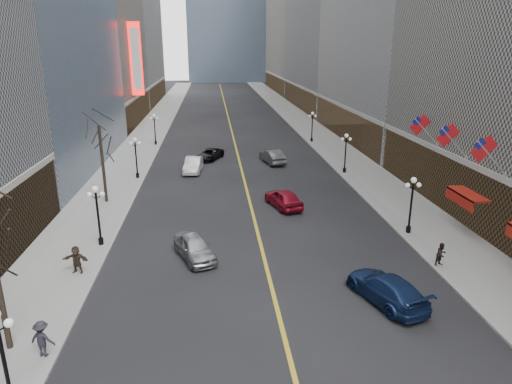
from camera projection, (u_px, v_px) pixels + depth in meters
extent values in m
cube|color=gray|center=(320.00, 137.00, 74.07)|extent=(6.00, 230.00, 0.15)
cube|color=gray|center=(145.00, 140.00, 71.51)|extent=(6.00, 230.00, 0.15)
cube|color=gold|center=(231.00, 128.00, 82.29)|extent=(0.25, 200.00, 0.02)
cube|color=#46392F|center=(500.00, 205.00, 34.85)|extent=(2.80, 41.00, 5.00)
cube|color=#46392F|center=(351.00, 123.00, 71.81)|extent=(2.80, 35.00, 5.00)
cube|color=gray|center=(358.00, 0.00, 102.32)|extent=(26.00, 40.00, 48.00)
cube|color=#46392F|center=(304.00, 97.00, 107.81)|extent=(2.80, 39.00, 5.00)
cube|color=#46392F|center=(278.00, 83.00, 148.56)|extent=(2.80, 45.00, 5.00)
cube|color=#46392F|center=(132.00, 110.00, 86.44)|extent=(2.80, 29.00, 5.00)
cube|color=#46392F|center=(153.00, 92.00, 118.66)|extent=(2.80, 37.00, 5.00)
cylinder|color=black|center=(408.00, 229.00, 35.87)|extent=(0.36, 0.36, 0.50)
cylinder|color=black|center=(411.00, 208.00, 35.33)|extent=(0.16, 0.16, 4.00)
sphere|color=white|center=(414.00, 180.00, 34.63)|extent=(0.44, 0.44, 0.44)
sphere|color=white|center=(408.00, 185.00, 34.71)|extent=(0.36, 0.36, 0.36)
sphere|color=white|center=(419.00, 185.00, 34.79)|extent=(0.36, 0.36, 0.36)
cylinder|color=black|center=(344.00, 170.00, 52.93)|extent=(0.36, 0.36, 0.50)
cylinder|color=black|center=(345.00, 155.00, 52.39)|extent=(0.16, 0.16, 4.00)
sphere|color=white|center=(347.00, 136.00, 51.69)|extent=(0.44, 0.44, 0.44)
sphere|color=white|center=(342.00, 139.00, 51.77)|extent=(0.36, 0.36, 0.36)
sphere|color=white|center=(350.00, 139.00, 51.85)|extent=(0.36, 0.36, 0.36)
cylinder|color=black|center=(312.00, 140.00, 69.98)|extent=(0.36, 0.36, 0.50)
cylinder|color=black|center=(312.00, 128.00, 69.45)|extent=(0.16, 0.16, 4.00)
sphere|color=white|center=(313.00, 113.00, 68.74)|extent=(0.44, 0.44, 0.44)
sphere|color=white|center=(310.00, 116.00, 68.82)|extent=(0.36, 0.36, 0.36)
sphere|color=white|center=(315.00, 116.00, 68.90)|extent=(0.36, 0.36, 0.36)
cylinder|color=black|center=(5.00, 365.00, 18.02)|extent=(0.16, 0.16, 4.00)
sphere|color=white|center=(9.00, 323.00, 17.47)|extent=(0.36, 0.36, 0.36)
cylinder|color=black|center=(101.00, 241.00, 33.71)|extent=(0.36, 0.36, 0.50)
cylinder|color=black|center=(99.00, 219.00, 33.18)|extent=(0.16, 0.16, 4.00)
sphere|color=white|center=(95.00, 189.00, 32.47)|extent=(0.44, 0.44, 0.44)
sphere|color=white|center=(89.00, 194.00, 32.55)|extent=(0.36, 0.36, 0.36)
sphere|color=white|center=(102.00, 194.00, 32.63)|extent=(0.36, 0.36, 0.36)
cylinder|color=black|center=(138.00, 175.00, 50.77)|extent=(0.36, 0.36, 0.50)
cylinder|color=black|center=(136.00, 160.00, 50.23)|extent=(0.16, 0.16, 4.00)
sphere|color=white|center=(135.00, 140.00, 49.53)|extent=(0.44, 0.44, 0.44)
sphere|color=white|center=(131.00, 143.00, 49.61)|extent=(0.36, 0.36, 0.36)
sphere|color=white|center=(139.00, 143.00, 49.69)|extent=(0.36, 0.36, 0.36)
cylinder|color=black|center=(156.00, 143.00, 67.82)|extent=(0.36, 0.36, 0.50)
cylinder|color=black|center=(155.00, 131.00, 67.29)|extent=(0.16, 0.16, 4.00)
sphere|color=white|center=(154.00, 115.00, 66.58)|extent=(0.44, 0.44, 0.44)
sphere|color=white|center=(151.00, 118.00, 66.66)|extent=(0.36, 0.36, 0.36)
sphere|color=white|center=(157.00, 118.00, 66.75)|extent=(0.36, 0.36, 0.36)
cylinder|color=#B2B2B7|center=(492.00, 158.00, 31.43)|extent=(2.49, 0.12, 2.49)
cube|color=red|center=(484.00, 149.00, 31.17)|extent=(1.94, 0.04, 1.94)
cube|color=navy|center=(480.00, 144.00, 31.03)|extent=(0.88, 0.06, 0.88)
cylinder|color=#B2B2B7|center=(455.00, 143.00, 36.17)|extent=(2.49, 0.12, 2.49)
cube|color=red|center=(448.00, 135.00, 35.91)|extent=(1.94, 0.04, 1.94)
cube|color=navy|center=(444.00, 131.00, 35.77)|extent=(0.88, 0.06, 0.88)
cylinder|color=#B2B2B7|center=(426.00, 132.00, 40.91)|extent=(2.49, 0.12, 2.49)
cube|color=red|center=(420.00, 125.00, 40.65)|extent=(1.94, 0.04, 1.94)
cube|color=navy|center=(417.00, 121.00, 40.51)|extent=(0.88, 0.06, 0.88)
cube|color=maroon|center=(468.00, 194.00, 35.42)|extent=(1.40, 4.00, 0.15)
cube|color=maroon|center=(459.00, 199.00, 35.49)|extent=(0.10, 4.00, 0.90)
cube|color=red|center=(136.00, 59.00, 77.16)|extent=(2.00, 0.50, 12.00)
cube|color=white|center=(136.00, 59.00, 77.16)|extent=(1.40, 0.55, 10.00)
cylinder|color=#2D231C|center=(103.00, 164.00, 42.01)|extent=(0.28, 0.28, 7.20)
imported|color=gray|center=(195.00, 247.00, 31.67)|extent=(3.53, 5.17, 1.64)
imported|color=silver|center=(193.00, 165.00, 53.48)|extent=(2.28, 5.31, 1.70)
imported|color=black|center=(210.00, 154.00, 59.37)|extent=(4.15, 5.48, 1.38)
imported|color=navy|center=(386.00, 288.00, 26.31)|extent=(3.99, 6.12, 1.65)
imported|color=maroon|center=(283.00, 198.00, 41.77)|extent=(3.39, 5.40, 1.71)
imported|color=#4C5254|center=(272.00, 157.00, 57.47)|extent=(2.93, 5.45, 1.71)
imported|color=black|center=(441.00, 254.00, 30.33)|extent=(0.89, 0.69, 1.61)
imported|color=#222029|center=(42.00, 339.00, 21.39)|extent=(1.28, 0.78, 1.84)
imported|color=#34281C|center=(76.00, 259.00, 29.32)|extent=(1.77, 0.84, 1.84)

